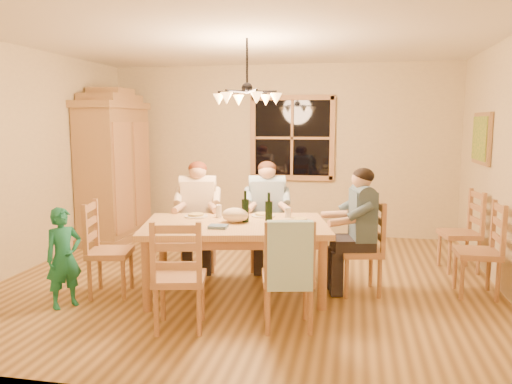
% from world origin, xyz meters
% --- Properties ---
extents(floor, '(5.50, 5.50, 0.00)m').
position_xyz_m(floor, '(0.00, 0.00, 0.00)').
color(floor, brown).
rests_on(floor, ground).
extents(ceiling, '(5.50, 5.00, 0.02)m').
position_xyz_m(ceiling, '(0.00, 0.00, 2.70)').
color(ceiling, white).
rests_on(ceiling, wall_back).
extents(wall_back, '(5.50, 0.02, 2.70)m').
position_xyz_m(wall_back, '(0.00, 2.50, 1.35)').
color(wall_back, beige).
rests_on(wall_back, floor).
extents(wall_left, '(0.02, 5.00, 2.70)m').
position_xyz_m(wall_left, '(-2.75, 0.00, 1.35)').
color(wall_left, beige).
rests_on(wall_left, floor).
extents(window, '(1.30, 0.06, 1.30)m').
position_xyz_m(window, '(0.20, 2.47, 1.55)').
color(window, black).
rests_on(window, wall_back).
extents(painting, '(0.06, 0.78, 0.64)m').
position_xyz_m(painting, '(2.71, 1.20, 1.60)').
color(painting, '#9B6843').
rests_on(painting, wall_right).
extents(chandelier, '(0.77, 0.68, 0.71)m').
position_xyz_m(chandelier, '(-0.00, 0.00, 2.08)').
color(chandelier, black).
rests_on(chandelier, ceiling).
extents(armoire, '(0.66, 1.40, 2.30)m').
position_xyz_m(armoire, '(-2.42, 1.60, 1.06)').
color(armoire, '#9B6843').
rests_on(armoire, floor).
extents(dining_table, '(2.09, 1.53, 0.76)m').
position_xyz_m(dining_table, '(-0.02, -0.48, 0.66)').
color(dining_table, tan).
rests_on(dining_table, floor).
extents(chair_far_left, '(0.52, 0.50, 0.99)m').
position_xyz_m(chair_far_left, '(-0.68, 0.29, 0.30)').
color(chair_far_left, '#A8794A').
rests_on(chair_far_left, floor).
extents(chair_far_right, '(0.52, 0.50, 0.99)m').
position_xyz_m(chair_far_right, '(0.14, 0.47, 0.30)').
color(chair_far_right, '#A8794A').
rests_on(chair_far_right, floor).
extents(chair_near_left, '(0.52, 0.50, 0.99)m').
position_xyz_m(chair_near_left, '(-0.29, -1.45, 0.30)').
color(chair_near_left, '#A8794A').
rests_on(chair_near_left, floor).
extents(chair_near_right, '(0.52, 0.50, 0.99)m').
position_xyz_m(chair_near_right, '(0.63, -1.24, 0.30)').
color(chair_near_right, '#A8794A').
rests_on(chair_near_right, floor).
extents(chair_end_left, '(0.50, 0.52, 0.99)m').
position_xyz_m(chair_end_left, '(-1.30, -0.76, 0.30)').
color(chair_end_left, '#A8794A').
rests_on(chair_end_left, floor).
extents(chair_end_right, '(0.50, 0.52, 0.99)m').
position_xyz_m(chair_end_right, '(1.25, -0.20, 0.30)').
color(chair_end_right, '#A8794A').
rests_on(chair_end_right, floor).
extents(adult_woman, '(0.46, 0.49, 0.87)m').
position_xyz_m(adult_woman, '(-0.68, 0.29, 0.84)').
color(adult_woman, beige).
rests_on(adult_woman, floor).
extents(adult_plaid_man, '(0.46, 0.49, 0.87)m').
position_xyz_m(adult_plaid_man, '(0.14, 0.47, 0.84)').
color(adult_plaid_man, '#34648F').
rests_on(adult_plaid_man, floor).
extents(adult_slate_man, '(0.49, 0.46, 0.87)m').
position_xyz_m(adult_slate_man, '(1.25, -0.20, 0.84)').
color(adult_slate_man, '#455C6F').
rests_on(adult_slate_man, floor).
extents(towel, '(0.39, 0.18, 0.58)m').
position_xyz_m(towel, '(0.67, -1.43, 0.70)').
color(towel, '#A5D4E0').
rests_on(towel, chair_near_right).
extents(wine_bottle_a, '(0.08, 0.08, 0.33)m').
position_xyz_m(wine_bottle_a, '(0.06, -0.39, 0.93)').
color(wine_bottle_a, black).
rests_on(wine_bottle_a, dining_table).
extents(wine_bottle_b, '(0.08, 0.08, 0.33)m').
position_xyz_m(wine_bottle_b, '(0.33, -0.48, 0.93)').
color(wine_bottle_b, black).
rests_on(wine_bottle_b, dining_table).
extents(plate_woman, '(0.26, 0.26, 0.02)m').
position_xyz_m(plate_woman, '(-0.53, -0.24, 0.77)').
color(plate_woman, white).
rests_on(plate_woman, dining_table).
extents(plate_plaid, '(0.26, 0.26, 0.02)m').
position_xyz_m(plate_plaid, '(0.19, -0.07, 0.77)').
color(plate_plaid, white).
rests_on(plate_plaid, dining_table).
extents(plate_slate, '(0.26, 0.26, 0.02)m').
position_xyz_m(plate_slate, '(0.61, -0.29, 0.77)').
color(plate_slate, white).
rests_on(plate_slate, dining_table).
extents(wine_glass_a, '(0.06, 0.06, 0.14)m').
position_xyz_m(wine_glass_a, '(-0.28, -0.21, 0.83)').
color(wine_glass_a, silver).
rests_on(wine_glass_a, dining_table).
extents(wine_glass_b, '(0.06, 0.06, 0.14)m').
position_xyz_m(wine_glass_b, '(0.49, -0.25, 0.83)').
color(wine_glass_b, silver).
rests_on(wine_glass_b, dining_table).
extents(cap, '(0.20, 0.20, 0.11)m').
position_xyz_m(cap, '(0.55, -0.66, 0.82)').
color(cap, tan).
rests_on(cap, dining_table).
extents(napkin, '(0.21, 0.18, 0.03)m').
position_xyz_m(napkin, '(-0.14, -0.75, 0.78)').
color(napkin, slate).
rests_on(napkin, dining_table).
extents(cloth_bundle, '(0.28, 0.22, 0.15)m').
position_xyz_m(cloth_bundle, '(-0.04, -0.44, 0.84)').
color(cloth_bundle, beige).
rests_on(cloth_bundle, dining_table).
extents(child, '(0.40, 0.43, 0.99)m').
position_xyz_m(child, '(-1.58, -1.16, 0.49)').
color(child, '#1B7C5D').
rests_on(child, floor).
extents(chair_spare_front, '(0.42, 0.44, 0.99)m').
position_xyz_m(chair_spare_front, '(2.45, -0.04, 0.30)').
color(chair_spare_front, '#A8794A').
rests_on(chair_spare_front, floor).
extents(chair_spare_back, '(0.49, 0.50, 0.99)m').
position_xyz_m(chair_spare_back, '(2.45, 0.86, 0.30)').
color(chair_spare_back, '#A8794A').
rests_on(chair_spare_back, floor).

